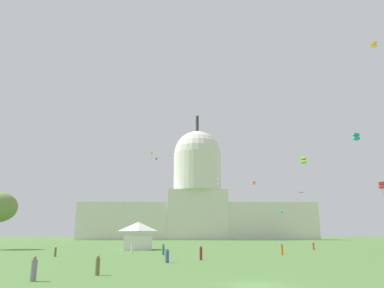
{
  "coord_description": "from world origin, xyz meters",
  "views": [
    {
      "loc": [
        -4.71,
        -24.56,
        3.2
      ],
      "look_at": [
        -1.87,
        109.34,
        36.17
      ],
      "focal_mm": 34.17,
      "sensor_mm": 36.0,
      "label": 1
    }
  ],
  "objects_px": {
    "kite_yellow_mid": "(152,154)",
    "kite_cyan_low": "(281,213)",
    "capitol_building": "(198,199)",
    "kite_white_mid": "(218,180)",
    "person_orange_lawn_far_left": "(282,250)",
    "person_red_back_left": "(313,246)",
    "person_white_front_center": "(132,249)",
    "kite_lime_mid": "(303,160)",
    "kite_gold_high": "(373,45)",
    "kite_orange_low": "(254,183)",
    "person_olive_mid_left": "(98,266)",
    "event_tent": "(138,236)",
    "kite_turquoise_mid": "(356,137)",
    "person_teal_back_center": "(163,250)",
    "person_olive_back_right": "(55,252)",
    "kite_violet_low": "(301,195)",
    "kite_red_low_b": "(382,185)",
    "person_denim_deep_crowd": "(167,256)",
    "kite_blue_high": "(156,159)",
    "person_maroon_mid_right": "(201,253)",
    "kite_magenta_high": "(170,157)",
    "kite_red_low": "(124,205)",
    "person_grey_near_tent": "(34,270)"
  },
  "relations": [
    {
      "from": "kite_cyan_low",
      "to": "kite_red_low_b",
      "type": "xyz_separation_m",
      "value": [
        -4.72,
        -82.7,
        -0.1
      ]
    },
    {
      "from": "kite_yellow_mid",
      "to": "kite_violet_low",
      "type": "xyz_separation_m",
      "value": [
        44.56,
        -46.32,
        -21.01
      ]
    },
    {
      "from": "kite_yellow_mid",
      "to": "kite_violet_low",
      "type": "height_order",
      "value": "kite_yellow_mid"
    },
    {
      "from": "person_red_back_left",
      "to": "kite_orange_low",
      "type": "xyz_separation_m",
      "value": [
        -8.62,
        15.54,
        14.99
      ]
    },
    {
      "from": "person_maroon_mid_right",
      "to": "kite_red_low",
      "type": "distance_m",
      "value": 132.37
    },
    {
      "from": "person_olive_back_right",
      "to": "kite_white_mid",
      "type": "relative_size",
      "value": 0.45
    },
    {
      "from": "kite_red_low_b",
      "to": "person_olive_mid_left",
      "type": "bearing_deg",
      "value": -36.08
    },
    {
      "from": "person_orange_lawn_far_left",
      "to": "kite_orange_low",
      "type": "distance_m",
      "value": 36.65
    },
    {
      "from": "person_orange_lawn_far_left",
      "to": "person_red_back_left",
      "type": "xyz_separation_m",
      "value": [
        11.16,
        17.8,
        0.02
      ]
    },
    {
      "from": "kite_gold_high",
      "to": "kite_orange_low",
      "type": "distance_m",
      "value": 41.25
    },
    {
      "from": "person_maroon_mid_right",
      "to": "kite_cyan_low",
      "type": "xyz_separation_m",
      "value": [
        35.36,
        94.83,
        10.25
      ]
    },
    {
      "from": "capitol_building",
      "to": "kite_white_mid",
      "type": "height_order",
      "value": "capitol_building"
    },
    {
      "from": "person_teal_back_center",
      "to": "person_white_front_center",
      "type": "relative_size",
      "value": 1.09
    },
    {
      "from": "person_teal_back_center",
      "to": "person_olive_back_right",
      "type": "bearing_deg",
      "value": 173.39
    },
    {
      "from": "kite_lime_mid",
      "to": "kite_turquoise_mid",
      "type": "xyz_separation_m",
      "value": [
        3.39,
        -19.85,
        0.45
      ]
    },
    {
      "from": "event_tent",
      "to": "kite_turquoise_mid",
      "type": "relative_size",
      "value": 6.07
    },
    {
      "from": "person_red_back_left",
      "to": "kite_white_mid",
      "type": "xyz_separation_m",
      "value": [
        -13.15,
        67.75,
        23.36
      ]
    },
    {
      "from": "person_white_front_center",
      "to": "kite_lime_mid",
      "type": "distance_m",
      "value": 46.17
    },
    {
      "from": "person_red_back_left",
      "to": "kite_yellow_mid",
      "type": "relative_size",
      "value": 0.39
    },
    {
      "from": "person_denim_deep_crowd",
      "to": "kite_cyan_low",
      "type": "xyz_separation_m",
      "value": [
        39.38,
        99.01,
        10.38
      ]
    },
    {
      "from": "event_tent",
      "to": "kite_white_mid",
      "type": "xyz_separation_m",
      "value": [
        22.84,
        65.95,
        21.36
      ]
    },
    {
      "from": "capitol_building",
      "to": "kite_cyan_low",
      "type": "height_order",
      "value": "capitol_building"
    },
    {
      "from": "kite_red_low",
      "to": "kite_lime_mid",
      "type": "bearing_deg",
      "value": -122.49
    },
    {
      "from": "kite_white_mid",
      "to": "kite_red_low_b",
      "type": "distance_m",
      "value": 88.0
    },
    {
      "from": "kite_magenta_high",
      "to": "kite_violet_low",
      "type": "bearing_deg",
      "value": 163.1
    },
    {
      "from": "person_denim_deep_crowd",
      "to": "person_orange_lawn_far_left",
      "type": "bearing_deg",
      "value": 84.42
    },
    {
      "from": "person_teal_back_center",
      "to": "kite_cyan_low",
      "type": "xyz_separation_m",
      "value": [
        40.67,
        83.37,
        10.3
      ]
    },
    {
      "from": "person_orange_lawn_far_left",
      "to": "person_denim_deep_crowd",
      "type": "relative_size",
      "value": 1.07
    },
    {
      "from": "kite_magenta_high",
      "to": "capitol_building",
      "type": "bearing_deg",
      "value": -77.66
    },
    {
      "from": "capitol_building",
      "to": "kite_violet_low",
      "type": "bearing_deg",
      "value": -77.44
    },
    {
      "from": "person_olive_mid_left",
      "to": "kite_orange_low",
      "type": "bearing_deg",
      "value": -161.83
    },
    {
      "from": "person_olive_back_right",
      "to": "kite_lime_mid",
      "type": "height_order",
      "value": "kite_lime_mid"
    },
    {
      "from": "person_teal_back_center",
      "to": "person_red_back_left",
      "type": "xyz_separation_m",
      "value": [
        29.61,
        17.73,
        -0.0
      ]
    },
    {
      "from": "kite_yellow_mid",
      "to": "person_olive_back_right",
      "type": "bearing_deg",
      "value": -72.47
    },
    {
      "from": "person_olive_mid_left",
      "to": "kite_orange_low",
      "type": "height_order",
      "value": "kite_orange_low"
    },
    {
      "from": "person_teal_back_center",
      "to": "person_olive_mid_left",
      "type": "bearing_deg",
      "value": -118.07
    },
    {
      "from": "person_olive_mid_left",
      "to": "person_olive_back_right",
      "type": "height_order",
      "value": "person_olive_mid_left"
    },
    {
      "from": "person_grey_near_tent",
      "to": "kite_lime_mid",
      "type": "bearing_deg",
      "value": 132.32
    },
    {
      "from": "person_teal_back_center",
      "to": "kite_white_mid",
      "type": "distance_m",
      "value": 90.13
    },
    {
      "from": "person_maroon_mid_right",
      "to": "kite_magenta_high",
      "type": "xyz_separation_m",
      "value": [
        -9.55,
        137.68,
        40.95
      ]
    },
    {
      "from": "kite_gold_high",
      "to": "kite_blue_high",
      "type": "xyz_separation_m",
      "value": [
        -51.22,
        109.54,
        -1.1
      ]
    },
    {
      "from": "kite_yellow_mid",
      "to": "kite_cyan_low",
      "type": "xyz_separation_m",
      "value": [
        50.66,
        -1.38,
        -23.2
      ]
    },
    {
      "from": "person_maroon_mid_right",
      "to": "kite_gold_high",
      "type": "distance_m",
      "value": 55.47
    },
    {
      "from": "person_red_back_left",
      "to": "kite_gold_high",
      "type": "xyz_separation_m",
      "value": [
        11.13,
        -11.6,
        38.96
      ]
    },
    {
      "from": "person_teal_back_center",
      "to": "kite_violet_low",
      "type": "xyz_separation_m",
      "value": [
        34.57,
        38.44,
        12.5
      ]
    },
    {
      "from": "person_teal_back_center",
      "to": "kite_orange_low",
      "type": "relative_size",
      "value": 1.96
    },
    {
      "from": "person_teal_back_center",
      "to": "kite_white_mid",
      "type": "xyz_separation_m",
      "value": [
        16.46,
        85.48,
        23.36
      ]
    },
    {
      "from": "person_grey_near_tent",
      "to": "kite_turquoise_mid",
      "type": "bearing_deg",
      "value": 117.89
    },
    {
      "from": "person_olive_mid_left",
      "to": "kite_red_low",
      "type": "distance_m",
      "value": 147.09
    },
    {
      "from": "kite_red_low",
      "to": "kite_cyan_low",
      "type": "relative_size",
      "value": 1.32
    }
  ]
}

